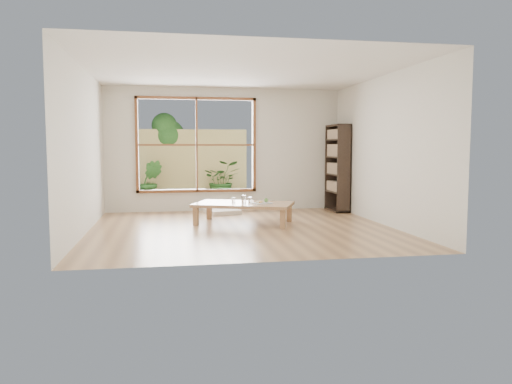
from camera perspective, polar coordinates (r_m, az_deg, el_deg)
The scene contains 15 objects.
ground at distance 8.38m, azimuth -1.57°, elevation -4.16°, with size 5.00×5.00×0.00m, color tan.
low_table at distance 8.84m, azimuth -1.41°, elevation -1.53°, with size 1.93×1.52×0.37m.
floor_cushion at distance 10.21m, azimuth -3.87°, elevation -2.24°, with size 0.61×0.61×0.09m, color white.
bookshelf at distance 10.70m, azimuth 9.32°, elevation 2.72°, with size 0.29×0.82×1.83m, color #31251B.
glass_tall at distance 8.67m, azimuth -1.40°, elevation -0.87°, with size 0.08×0.08×0.15m, color silver.
glass_mid at distance 8.90m, azimuth -0.72°, elevation -0.91°, with size 0.06×0.06×0.09m, color silver.
glass_short at distance 8.98m, azimuth -0.68°, elevation -0.85°, with size 0.07×0.07×0.09m, color silver.
glass_small at distance 8.99m, azimuth -2.58°, elevation -0.90°, with size 0.06×0.06×0.08m, color silver.
food_tray at distance 8.70m, azimuth 0.81°, elevation -1.20°, with size 0.36×0.31×0.09m.
deck at distance 11.83m, azimuth -7.05°, elevation -1.46°, with size 2.80×2.00×0.05m, color #342E25.
garden_bench at distance 11.36m, azimuth -8.78°, elevation -0.02°, with size 1.20×0.40×0.38m.
bamboo_fence at distance 12.76m, azimuth -7.35°, elevation 3.07°, with size 2.80×0.06×1.80m, color tan.
shrub_right at distance 12.64m, azimuth -3.87°, elevation 1.36°, with size 0.89×0.78×0.99m, color #2A5920.
shrub_left at distance 12.23m, azimuth -11.98°, elevation 1.19°, with size 0.56×0.45×1.02m, color #2A5920.
garden_tree at distance 13.04m, azimuth -10.45°, elevation 6.26°, with size 1.04×0.85×2.22m.
Camera 1 is at (-1.24, -8.17, 1.35)m, focal length 35.00 mm.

